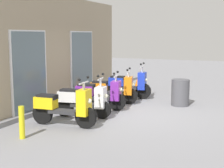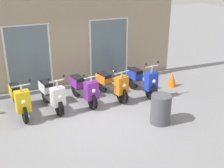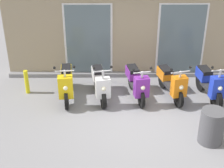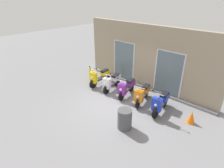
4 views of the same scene
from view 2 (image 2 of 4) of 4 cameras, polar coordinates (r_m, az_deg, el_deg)
The scene contains 9 objects.
ground_plane at distance 8.36m, azimuth -2.99°, elevation -6.58°, with size 40.00×40.00×0.00m, color gray.
storefront_facade at distance 10.16m, azimuth -8.38°, elevation 8.31°, with size 7.84×0.50×3.36m.
scooter_yellow at distance 8.73m, azimuth -17.63°, elevation -2.73°, with size 0.56×1.67×1.22m.
scooter_white at distance 8.84m, azimuth -11.67°, elevation -1.97°, with size 0.61×1.50×1.18m.
scooter_purple at distance 9.07m, azimuth -5.55°, elevation -0.81°, with size 0.64×1.55×1.14m.
scooter_orange at distance 9.38m, azimuth -0.01°, elevation 0.04°, with size 0.73×1.58×1.15m.
scooter_blue at distance 9.69m, azimuth 5.92°, elevation 0.68°, with size 0.58×1.58×1.24m.
traffic_cone at distance 10.56m, azimuth 11.64°, elevation 0.90°, with size 0.32×0.32×0.52m, color orange.
trash_bin at distance 8.03m, azimuth 9.47°, elevation -4.85°, with size 0.55×0.55×0.82m, color #4C4C51.
Camera 2 is at (-2.44, -6.90, 4.03)m, focal length 46.94 mm.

